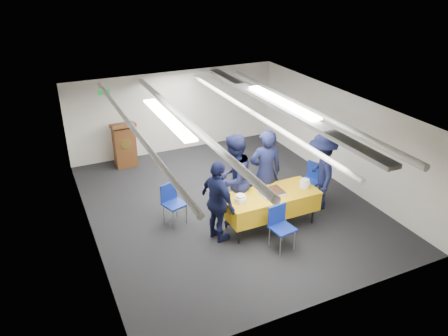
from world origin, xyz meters
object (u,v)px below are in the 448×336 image
(chair_left, at_px, (172,199))
(chair_near, at_px, (280,223))
(sailor_b, at_px, (233,179))
(serving_table, at_px, (270,202))
(sailor_a, at_px, (265,172))
(sailor_c, at_px, (218,202))
(sailor_d, at_px, (321,172))
(podium, at_px, (124,144))
(sheet_cake, at_px, (271,192))
(chair_right, at_px, (312,177))

(chair_left, bearing_deg, chair_near, -47.36)
(sailor_b, bearing_deg, serving_table, 102.68)
(chair_near, xyz_separation_m, sailor_a, (0.37, 1.25, 0.44))
(serving_table, xyz_separation_m, sailor_a, (0.17, 0.55, 0.41))
(chair_left, xyz_separation_m, sailor_c, (0.61, -1.00, 0.32))
(sailor_b, relative_size, sailor_d, 1.12)
(podium, height_order, sailor_b, sailor_b)
(sheet_cake, bearing_deg, sailor_d, 10.44)
(chair_left, bearing_deg, sailor_a, -13.66)
(chair_right, xyz_separation_m, chair_left, (-3.25, 0.39, 0.00))
(sheet_cake, relative_size, sailor_b, 0.26)
(chair_near, height_order, sailor_a, sailor_a)
(sheet_cake, xyz_separation_m, chair_left, (-1.78, 1.04, -0.28))
(chair_right, relative_size, sailor_a, 0.45)
(chair_left, relative_size, sailor_c, 0.51)
(sheet_cake, distance_m, sailor_d, 1.43)
(sailor_b, height_order, sailor_d, sailor_b)
(sailor_a, relative_size, sailor_c, 1.14)
(serving_table, xyz_separation_m, sailor_b, (-0.59, 0.54, 0.41))
(sailor_b, bearing_deg, chair_near, 72.74)
(sheet_cake, bearing_deg, chair_left, 149.55)
(chair_left, height_order, sailor_d, sailor_d)
(chair_right, distance_m, sailor_c, 2.73)
(serving_table, distance_m, sailor_b, 0.90)
(chair_left, bearing_deg, podium, 94.45)
(podium, relative_size, sailor_c, 0.74)
(chair_left, height_order, sailor_c, sailor_c)
(chair_right, bearing_deg, sailor_c, -166.96)
(sailor_a, xyz_separation_m, sailor_b, (-0.76, -0.01, 0.01))
(sheet_cake, bearing_deg, serving_table, 76.83)
(sailor_d, bearing_deg, sailor_a, -80.14)
(serving_table, distance_m, sailor_d, 1.45)
(chair_right, relative_size, sailor_d, 0.50)
(sailor_a, distance_m, sailor_b, 0.76)
(chair_near, bearing_deg, chair_right, 38.49)
(chair_near, relative_size, sailor_a, 0.45)
(sailor_b, relative_size, sailor_c, 1.14)
(podium, height_order, sailor_c, sailor_c)
(serving_table, relative_size, sailor_c, 1.16)
(chair_right, bearing_deg, chair_near, -141.51)
(sailor_c, distance_m, sailor_d, 2.57)
(sailor_d, bearing_deg, podium, -115.04)
(chair_right, xyz_separation_m, sailor_a, (-1.30, -0.08, 0.44))
(chair_right, bearing_deg, chair_left, 173.12)
(sailor_b, bearing_deg, sailor_a, 145.77)
(podium, bearing_deg, sailor_d, -49.18)
(chair_left, bearing_deg, sailor_d, -13.90)
(sailor_a, bearing_deg, sailor_c, 34.50)
(sailor_b, bearing_deg, podium, -103.29)
(chair_near, xyz_separation_m, sailor_b, (-0.39, 1.24, 0.44))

